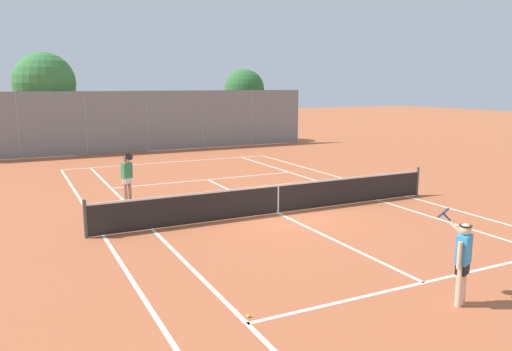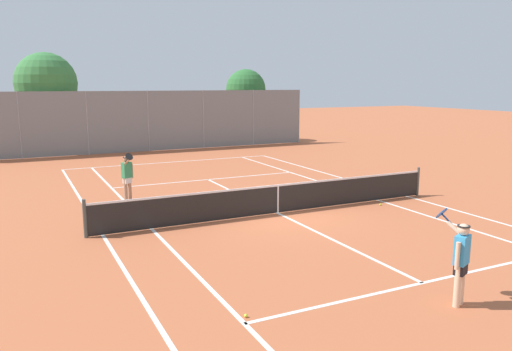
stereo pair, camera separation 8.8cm
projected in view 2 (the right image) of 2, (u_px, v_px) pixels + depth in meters
The scene contains 11 objects.
ground_plane at pixel (278, 213), 16.16m from camera, with size 120.00×120.00×0.00m, color #B25B38.
court_line_markings at pixel (278, 213), 16.16m from camera, with size 11.10×23.90×0.01m.
tennis_net at pixel (278, 198), 16.07m from camera, with size 12.00×0.10×1.07m.
player_near_side at pixel (461, 258), 9.30m from camera, with size 0.45×0.88×1.77m.
player_far_left at pixel (127, 175), 17.82m from camera, with size 0.44×0.89×1.77m.
loose_tennis_ball_0 at pixel (246, 316), 8.95m from camera, with size 0.07×0.07×0.07m, color #D1DB33.
loose_tennis_ball_2 at pixel (183, 218), 15.50m from camera, with size 0.07×0.07×0.07m, color #D1DB33.
loose_tennis_ball_3 at pixel (380, 204), 17.19m from camera, with size 0.07×0.07×0.07m, color #D1DB33.
back_fence at pixel (148, 121), 30.62m from camera, with size 21.60×0.08×3.73m.
tree_behind_left at pixel (45, 85), 29.67m from camera, with size 3.61×3.61×5.98m.
tree_behind_right at pixel (245, 91), 36.05m from camera, with size 2.88×2.88×5.17m.
Camera 2 is at (-7.50, -13.77, 4.14)m, focal length 35.00 mm.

